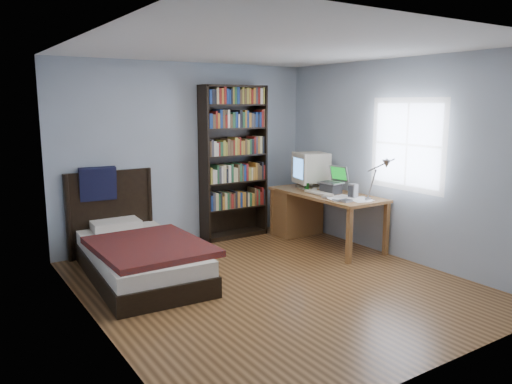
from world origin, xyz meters
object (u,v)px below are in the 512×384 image
(speaker, at_px, (353,191))
(bed, at_px, (137,253))
(desk, at_px, (304,209))
(crt_monitor, at_px, (310,168))
(bookshelf, at_px, (234,162))
(laptop, at_px, (332,186))
(desk_lamp, at_px, (384,168))
(soda_can, at_px, (307,187))
(keyboard, at_px, (319,193))

(speaker, distance_m, bed, 2.84)
(desk, xyz_separation_m, crt_monitor, (0.05, -0.06, 0.61))
(bed, bearing_deg, bookshelf, 24.36)
(bed, bearing_deg, laptop, -6.40)
(desk_lamp, xyz_separation_m, soda_can, (-0.12, 1.29, -0.41))
(laptop, bearing_deg, desk, 95.41)
(laptop, xyz_separation_m, bed, (-2.69, 0.30, -0.58))
(desk, height_order, bookshelf, bookshelf)
(laptop, bearing_deg, keyboard, 165.51)
(laptop, bearing_deg, speaker, -89.79)
(desk_lamp, relative_size, bookshelf, 0.26)
(bookshelf, bearing_deg, keyboard, -56.13)
(soda_can, relative_size, bed, 0.05)
(laptop, distance_m, soda_can, 0.37)
(crt_monitor, xyz_separation_m, bed, (-2.69, -0.17, -0.77))
(crt_monitor, relative_size, laptop, 1.48)
(desk_lamp, distance_m, bookshelf, 2.26)
(speaker, relative_size, bookshelf, 0.08)
(bookshelf, bearing_deg, crt_monitor, -35.28)
(bed, bearing_deg, soda_can, 0.07)
(laptop, height_order, desk_lamp, desk_lamp)
(desk_lamp, height_order, bookshelf, bookshelf)
(speaker, bearing_deg, keyboard, 100.99)
(soda_can, height_order, bed, bed)
(bookshelf, bearing_deg, desk_lamp, -68.56)
(laptop, relative_size, soda_can, 3.14)
(keyboard, bearing_deg, soda_can, 93.63)
(laptop, height_order, soda_can, laptop)
(desk, height_order, crt_monitor, crt_monitor)
(desk_lamp, bearing_deg, bookshelf, 111.44)
(desk, distance_m, crt_monitor, 0.61)
(soda_can, bearing_deg, desk_lamp, -84.75)
(keyboard, bearing_deg, bed, 176.27)
(laptop, xyz_separation_m, speaker, (0.00, -0.41, -0.01))
(speaker, bearing_deg, bed, 153.75)
(laptop, bearing_deg, bed, 173.60)
(crt_monitor, distance_m, keyboard, 0.54)
(desk, relative_size, speaker, 9.29)
(crt_monitor, distance_m, soda_can, 0.35)
(speaker, relative_size, soda_can, 1.56)
(soda_can, relative_size, bookshelf, 0.05)
(crt_monitor, relative_size, bookshelf, 0.25)
(crt_monitor, height_order, keyboard, crt_monitor)
(keyboard, xyz_separation_m, bookshelf, (-0.71, 1.06, 0.36))
(soda_can, xyz_separation_m, bookshelf, (-0.71, 0.81, 0.32))
(desk, height_order, bed, bed)
(desk_lamp, height_order, speaker, desk_lamp)
(desk_lamp, distance_m, keyboard, 1.14)
(desk, height_order, speaker, speaker)
(desk, height_order, soda_can, soda_can)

